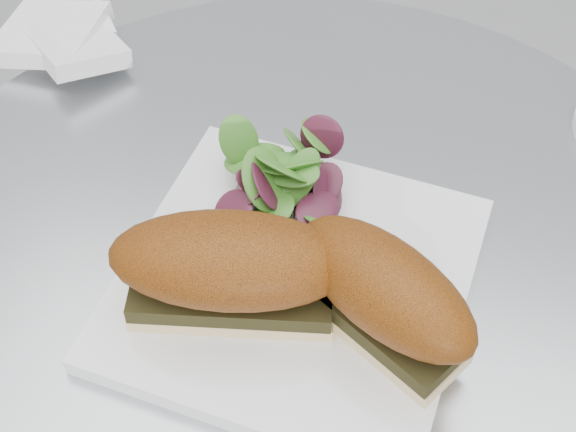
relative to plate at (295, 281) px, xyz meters
name	(u,v)px	position (x,y,z in m)	size (l,w,h in m)	color
table	(300,403)	(0.00, 0.03, -0.25)	(0.70, 0.70, 0.73)	#AAACB1
plate	(295,281)	(0.00, 0.00, 0.00)	(0.25, 0.25, 0.02)	white
sandwich_left	(230,268)	(-0.04, -0.03, 0.05)	(0.18, 0.10, 0.08)	beige
sandwich_right	(384,294)	(0.07, -0.03, 0.05)	(0.16, 0.13, 0.08)	beige
salad	(286,175)	(-0.03, 0.07, 0.03)	(0.10, 0.10, 0.05)	#519530
napkin	(67,50)	(-0.28, 0.21, 0.00)	(0.13, 0.13, 0.02)	white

